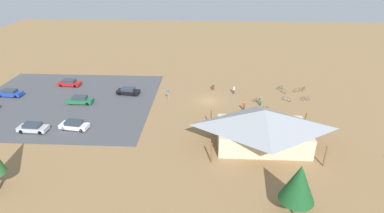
# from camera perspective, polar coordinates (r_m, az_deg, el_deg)

# --- Properties ---
(ground) EXTENTS (160.00, 160.00, 0.00)m
(ground) POSITION_cam_1_polar(r_m,az_deg,el_deg) (58.94, 3.21, 1.05)
(ground) COLOR #937047
(ground) RESTS_ON ground
(parking_lot_asphalt) EXTENTS (33.38, 29.07, 0.05)m
(parking_lot_asphalt) POSITION_cam_1_polar(r_m,az_deg,el_deg) (63.19, -22.33, 0.83)
(parking_lot_asphalt) COLOR #4C4C51
(parking_lot_asphalt) RESTS_ON ground
(bike_pavilion) EXTENTS (14.97, 9.69, 5.65)m
(bike_pavilion) POSITION_cam_1_polar(r_m,az_deg,el_deg) (45.04, 12.98, -3.51)
(bike_pavilion) COLOR beige
(bike_pavilion) RESTS_ON ground
(trash_bin) EXTENTS (0.60, 0.60, 0.90)m
(trash_bin) POSITION_cam_1_polar(r_m,az_deg,el_deg) (63.90, 3.89, 3.51)
(trash_bin) COLOR brown
(trash_bin) RESTS_ON ground
(lot_sign) EXTENTS (0.56, 0.08, 2.20)m
(lot_sign) POSITION_cam_1_polar(r_m,az_deg,el_deg) (58.59, -4.45, 2.36)
(lot_sign) COLOR #99999E
(lot_sign) RESTS_ON ground
(pine_midwest) EXTENTS (3.67, 3.67, 6.17)m
(pine_midwest) POSITION_cam_1_polar(r_m,az_deg,el_deg) (34.19, 19.01, -13.15)
(pine_midwest) COLOR brown
(pine_midwest) RESTS_ON ground
(bicycle_orange_yard_center) EXTENTS (1.00, 1.36, 0.74)m
(bicycle_orange_yard_center) POSITION_cam_1_polar(r_m,az_deg,el_deg) (67.24, 19.77, 3.06)
(bicycle_orange_yard_center) COLOR black
(bicycle_orange_yard_center) RESTS_ON ground
(bicycle_black_edge_south) EXTENTS (1.75, 0.48, 0.80)m
(bicycle_black_edge_south) POSITION_cam_1_polar(r_m,az_deg,el_deg) (59.54, 11.86, 1.15)
(bicycle_black_edge_south) COLOR black
(bicycle_black_edge_south) RESTS_ON ground
(bicycle_white_by_bin) EXTENTS (1.37, 1.12, 0.80)m
(bicycle_white_by_bin) POSITION_cam_1_polar(r_m,az_deg,el_deg) (61.34, 16.91, 1.29)
(bicycle_white_by_bin) COLOR black
(bicycle_white_by_bin) RESTS_ON ground
(bicycle_silver_yard_right) EXTENTS (0.79, 1.62, 0.86)m
(bicycle_silver_yard_right) POSITION_cam_1_polar(r_m,az_deg,el_deg) (64.77, 16.40, 2.71)
(bicycle_silver_yard_right) COLOR black
(bicycle_silver_yard_right) RESTS_ON ground
(bicycle_teal_near_sign) EXTENTS (1.74, 0.48, 0.83)m
(bicycle_teal_near_sign) POSITION_cam_1_polar(r_m,az_deg,el_deg) (56.38, 13.12, -0.41)
(bicycle_teal_near_sign) COLOR black
(bicycle_teal_near_sign) RESTS_ON ground
(bicycle_purple_trailside) EXTENTS (1.69, 0.48, 0.88)m
(bicycle_purple_trailside) POSITION_cam_1_polar(r_m,az_deg,el_deg) (62.63, 20.05, 1.37)
(bicycle_purple_trailside) COLOR black
(bicycle_purple_trailside) RESTS_ON ground
(bicycle_yellow_yard_front) EXTENTS (1.53, 0.78, 0.89)m
(bicycle_yellow_yard_front) POSITION_cam_1_polar(r_m,az_deg,el_deg) (66.01, 18.65, 2.84)
(bicycle_yellow_yard_front) COLOR black
(bicycle_yellow_yard_front) RESTS_ON ground
(bicycle_green_front_row) EXTENTS (1.38, 0.99, 0.80)m
(bicycle_green_front_row) POSITION_cam_1_polar(r_m,az_deg,el_deg) (66.46, 15.82, 3.36)
(bicycle_green_front_row) COLOR black
(bicycle_green_front_row) RESTS_ON ground
(car_green_by_curb) EXTENTS (4.58, 1.72, 1.50)m
(car_green_by_curb) POSITION_cam_1_polar(r_m,az_deg,el_deg) (60.99, -19.86, 1.15)
(car_green_by_curb) COLOR #1E6B3D
(car_green_by_curb) RESTS_ON parking_lot_asphalt
(car_red_far_end) EXTENTS (4.74, 2.20, 1.39)m
(car_red_far_end) POSITION_cam_1_polar(r_m,az_deg,el_deg) (70.33, -21.58, 4.09)
(car_red_far_end) COLOR red
(car_red_far_end) RESTS_ON parking_lot_asphalt
(car_blue_inner_stall) EXTENTS (4.79, 2.09, 1.43)m
(car_blue_inner_stall) POSITION_cam_1_polar(r_m,az_deg,el_deg) (70.04, -30.42, 2.18)
(car_blue_inner_stall) COLOR #1E42B2
(car_blue_inner_stall) RESTS_ON parking_lot_asphalt
(car_white_second_row) EXTENTS (4.71, 2.37, 1.43)m
(car_white_second_row) POSITION_cam_1_polar(r_m,az_deg,el_deg) (52.41, -20.80, -3.18)
(car_white_second_row) COLOR white
(car_white_second_row) RESTS_ON parking_lot_asphalt
(car_silver_front_row) EXTENTS (4.61, 2.03, 1.39)m
(car_silver_front_row) POSITION_cam_1_polar(r_m,az_deg,el_deg) (54.30, -27.17, -3.45)
(car_silver_front_row) COLOR #BCBCC1
(car_silver_front_row) RESTS_ON parking_lot_asphalt
(car_black_near_entry) EXTENTS (4.64, 2.43, 1.35)m
(car_black_near_entry) POSITION_cam_1_polar(r_m,az_deg,el_deg) (62.57, -11.63, 2.78)
(car_black_near_entry) COLOR black
(car_black_near_entry) RESTS_ON parking_lot_asphalt
(visitor_at_bikes) EXTENTS (0.36, 0.36, 1.72)m
(visitor_at_bikes) POSITION_cam_1_polar(r_m,az_deg,el_deg) (55.44, 9.52, 0.05)
(visitor_at_bikes) COLOR #2D3347
(visitor_at_bikes) RESTS_ON ground
(visitor_near_lot) EXTENTS (0.36, 0.37, 1.69)m
(visitor_near_lot) POSITION_cam_1_polar(r_m,az_deg,el_deg) (58.09, 12.47, 1.01)
(visitor_near_lot) COLOR #2D3347
(visitor_near_lot) RESTS_ON ground
(visitor_crossing_yard) EXTENTS (0.36, 0.36, 1.65)m
(visitor_crossing_yard) POSITION_cam_1_polar(r_m,az_deg,el_deg) (62.14, 7.69, 3.07)
(visitor_crossing_yard) COLOR #2D3347
(visitor_crossing_yard) RESTS_ON ground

